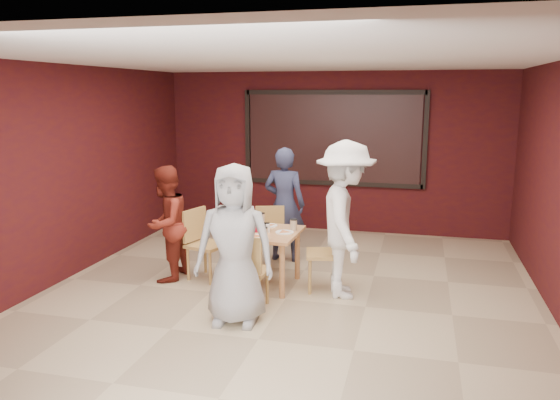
% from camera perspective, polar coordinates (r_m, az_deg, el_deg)
% --- Properties ---
extents(floor, '(7.00, 7.00, 0.00)m').
position_cam_1_polar(floor, '(6.65, 0.54, -10.32)').
color(floor, '#C5B189').
rests_on(floor, ground).
extents(window_blinds, '(3.00, 0.02, 1.50)m').
position_cam_1_polar(window_blinds, '(9.61, 5.55, 6.42)').
color(window_blinds, black).
extents(dining_table, '(0.94, 0.94, 0.87)m').
position_cam_1_polar(dining_table, '(6.92, -1.82, -3.95)').
color(dining_table, tan).
rests_on(dining_table, floor).
extents(chair_front, '(0.43, 0.43, 0.89)m').
position_cam_1_polar(chair_front, '(6.17, -3.55, -7.08)').
color(chair_front, '#B58E46').
rests_on(chair_front, floor).
extents(chair_back, '(0.52, 0.52, 0.85)m').
position_cam_1_polar(chair_back, '(7.73, -1.02, -3.48)').
color(chair_back, '#B58E46').
rests_on(chair_back, floor).
extents(chair_left, '(0.55, 0.55, 0.93)m').
position_cam_1_polar(chair_left, '(7.31, -8.13, -4.11)').
color(chair_left, '#B58E46').
rests_on(chair_left, floor).
extents(chair_right, '(0.53, 0.53, 0.94)m').
position_cam_1_polar(chair_right, '(6.82, 5.38, -5.10)').
color(chair_right, '#B58E46').
rests_on(chair_right, floor).
extents(diner_front, '(0.90, 0.64, 1.72)m').
position_cam_1_polar(diner_front, '(5.78, -4.77, -4.67)').
color(diner_front, '#ADADAD').
rests_on(diner_front, floor).
extents(diner_back, '(0.63, 0.43, 1.67)m').
position_cam_1_polar(diner_back, '(7.94, 0.47, -0.46)').
color(diner_back, '#2A2F4C').
rests_on(diner_back, floor).
extents(diner_left, '(0.62, 0.77, 1.51)m').
position_cam_1_polar(diner_left, '(7.27, -11.83, -2.43)').
color(diner_left, maroon).
rests_on(diner_left, floor).
extents(diner_right, '(0.98, 1.36, 1.89)m').
position_cam_1_polar(diner_right, '(6.56, 6.84, -2.05)').
color(diner_right, white).
rests_on(diner_right, floor).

